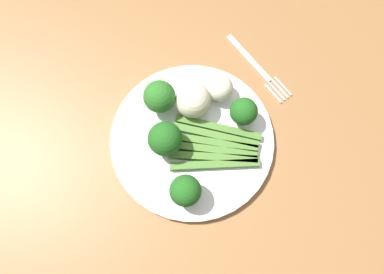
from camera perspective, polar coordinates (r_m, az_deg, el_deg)
name	(u,v)px	position (r m, az deg, el deg)	size (l,w,h in m)	color
ground_plane	(195,186)	(1.35, 0.55, -7.87)	(6.00, 6.00, 0.02)	gray
dining_table	(198,130)	(0.73, 1.02, 1.11)	(1.22, 1.01, 0.73)	olive
plate	(192,139)	(0.61, 0.00, -0.36)	(0.28, 0.28, 0.01)	white
asparagus_bundle	(215,147)	(0.59, 3.65, -1.54)	(0.15, 0.16, 0.01)	#47752D
broccoli_back_right	(165,139)	(0.56, -4.35, -0.33)	(0.06, 0.06, 0.07)	#4C7F2B
broccoli_front_left	(244,112)	(0.59, 8.31, 4.06)	(0.05, 0.05, 0.06)	#4C7F2B
broccoli_right	(185,191)	(0.54, -1.07, -8.65)	(0.05, 0.05, 0.06)	#4C7F2B
broccoli_left	(160,97)	(0.59, -5.25, 6.44)	(0.05, 0.05, 0.07)	#568E33
cauliflower_near_fork	(193,100)	(0.59, 0.19, 5.91)	(0.06, 0.06, 0.06)	beige
cauliflower_outer_edge	(218,86)	(0.61, 4.18, 8.14)	(0.05, 0.05, 0.05)	silver
fork	(257,68)	(0.68, 10.49, 10.90)	(0.03, 0.17, 0.00)	silver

